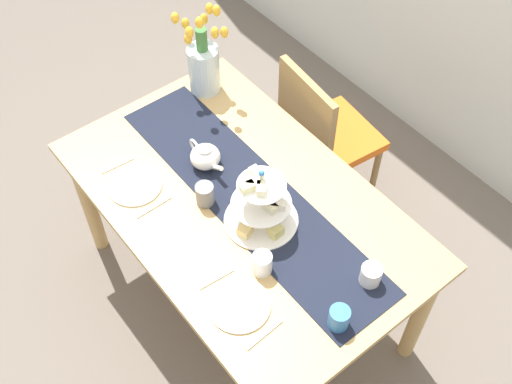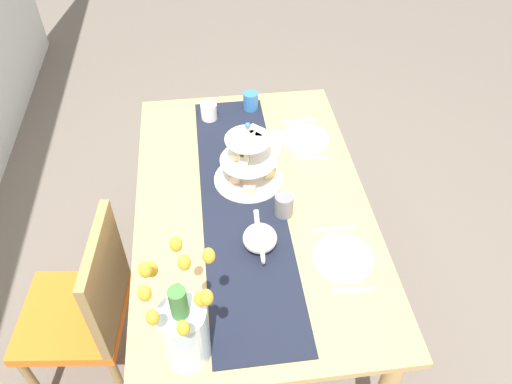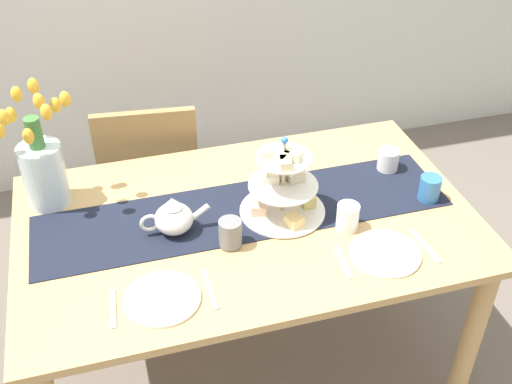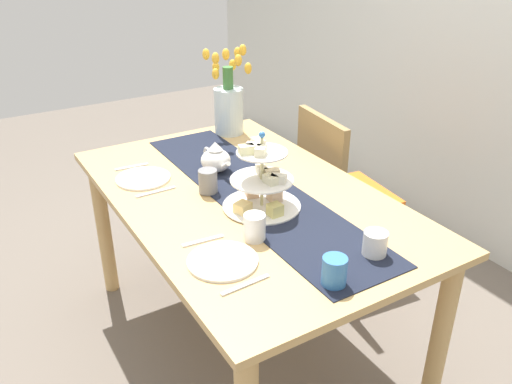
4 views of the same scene
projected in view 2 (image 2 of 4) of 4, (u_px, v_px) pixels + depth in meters
name	position (u px, v px, depth m)	size (l,w,h in m)	color
ground_plane	(253.00, 302.00, 2.62)	(8.00, 8.00, 0.00)	#6B6056
dining_table	(252.00, 218.00, 2.15)	(1.57, 0.97, 0.77)	tan
chair_left	(87.00, 307.00, 2.02)	(0.46, 0.46, 0.91)	olive
table_runner	(242.00, 201.00, 2.07)	(1.45, 0.34, 0.00)	black
tiered_cake_stand	(248.00, 162.00, 2.10)	(0.30, 0.30, 0.30)	beige
teapot	(260.00, 238.00, 1.86)	(0.24, 0.13, 0.14)	white
tulip_vase	(183.00, 327.00, 1.48)	(0.26, 0.21, 0.45)	silver
cream_jug	(209.00, 112.00, 2.46)	(0.08, 0.08, 0.09)	white
dinner_plate_left	(343.00, 258.00, 1.86)	(0.23, 0.23, 0.01)	white
fork_left	(353.00, 290.00, 1.76)	(0.02, 0.15, 0.01)	silver
knife_left	(334.00, 229.00, 1.96)	(0.01, 0.17, 0.01)	silver
dinner_plate_right	(305.00, 138.00, 2.37)	(0.23, 0.23, 0.01)	white
fork_right	(311.00, 158.00, 2.27)	(0.02, 0.15, 0.01)	silver
knife_right	(300.00, 120.00, 2.47)	(0.01, 0.17, 0.01)	silver
mug_grey	(284.00, 205.00, 1.99)	(0.08, 0.08, 0.10)	slate
mug_white_text	(275.00, 143.00, 2.28)	(0.08, 0.08, 0.10)	white
mug_orange	(251.00, 101.00, 2.51)	(0.08, 0.08, 0.10)	#3370B7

